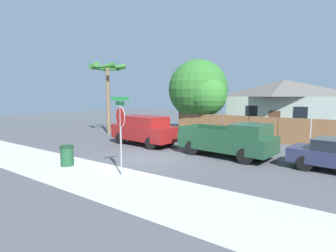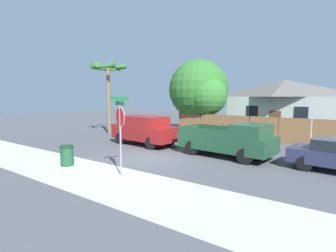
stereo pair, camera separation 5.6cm
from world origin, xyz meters
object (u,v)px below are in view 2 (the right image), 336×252
Objects in this scene: oak_tree at (200,91)px; red_suv at (144,129)px; palm_tree at (108,74)px; orange_pickup at (229,140)px; house at (284,105)px; stop_sign at (120,123)px; trash_bin at (67,156)px.

red_suv is at bearing -92.20° from oak_tree.
palm_tree is 12.51m from orange_pickup.
oak_tree is (-5.52, -5.50, 1.24)m from house.
house is 7.90m from oak_tree.
oak_tree is at bearing 134.58° from orange_pickup.
palm_tree reaches higher than stop_sign.
oak_tree is 9.38m from orange_pickup.
stop_sign is at bearing 7.05° from trash_bin.
house is at bearing 103.03° from stop_sign.
orange_pickup is 6.16m from stop_sign.
orange_pickup is at bearing 88.31° from stop_sign.
orange_pickup is (5.62, -6.98, -2.75)m from oak_tree.
house reaches higher than stop_sign.
orange_pickup is at bearing -10.29° from palm_tree.
oak_tree is 13.15m from stop_sign.
oak_tree is 6.80× the size of trash_bin.
orange_pickup is (0.09, -12.49, -1.51)m from house.
red_suv is (5.73, -2.09, -4.02)m from palm_tree.
orange_pickup is at bearing -51.18° from oak_tree.
house is at bearing 42.02° from palm_tree.
orange_pickup reaches higher than trash_bin.
palm_tree is at bearing 165.76° from red_suv.
red_suv is 0.94× the size of orange_pickup.
palm_tree reaches higher than trash_bin.
palm_tree reaches higher than orange_pickup.
orange_pickup is 5.50× the size of trash_bin.
house is 15.73m from palm_tree.
oak_tree reaches higher than palm_tree.
house is at bearing 74.27° from trash_bin.
trash_bin is at bearing -153.29° from stop_sign.
stop_sign is at bearing -105.58° from orange_pickup.
red_suv is 5.16× the size of trash_bin.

